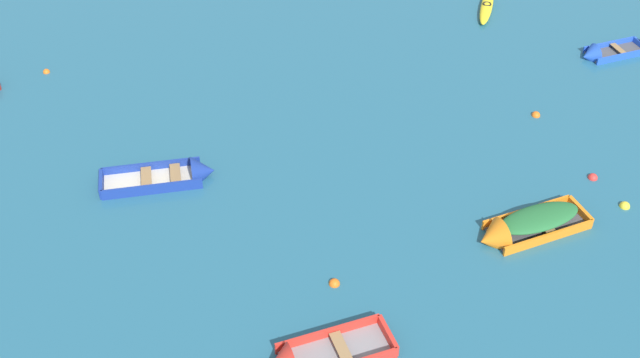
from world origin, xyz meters
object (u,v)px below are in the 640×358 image
Objects in this scene: mooring_buoy_outer_edge at (536,116)px; mooring_buoy_central at (593,178)px; mooring_buoy_near_foreground at (334,284)px; mooring_buoy_between_boats_left at (624,206)px; kayak_yellow_near_left at (487,7)px; mooring_buoy_between_boats_right at (47,72)px; rowboat_deep_blue_foreground_center at (182,175)px; rowboat_orange_cluster_inner at (521,228)px; rowboat_blue_far_right at (601,54)px.

mooring_buoy_central is (0.43, -4.40, 0.00)m from mooring_buoy_outer_edge.
mooring_buoy_between_boats_left reaches higher than mooring_buoy_near_foreground.
kayak_yellow_near_left is 22.22m from mooring_buoy_between_boats_right.
mooring_buoy_near_foreground is 11.76m from mooring_buoy_central.
mooring_buoy_outer_edge is 0.97× the size of mooring_buoy_central.
rowboat_deep_blue_foreground_center is 11.60× the size of mooring_buoy_central.
rowboat_orange_cluster_inner reaches higher than rowboat_deep_blue_foreground_center.
rowboat_blue_far_right is 10.96× the size of mooring_buoy_between_boats_right.
mooring_buoy_outer_edge is at bearing 95.56° from mooring_buoy_central.
rowboat_deep_blue_foreground_center is 11.12× the size of mooring_buoy_between_boats_left.
rowboat_deep_blue_foreground_center reaches higher than mooring_buoy_between_boats_right.
mooring_buoy_central is (-0.39, 1.81, 0.00)m from mooring_buoy_between_boats_left.
rowboat_deep_blue_foreground_center is at bearing -149.54° from kayak_yellow_near_left.
mooring_buoy_between_boats_left reaches higher than mooring_buoy_outer_edge.
kayak_yellow_near_left is at bearing 2.05° from mooring_buoy_between_boats_right.
mooring_buoy_between_boats_right is at bearing 148.85° from mooring_buoy_central.
rowboat_blue_far_right reaches higher than kayak_yellow_near_left.
rowboat_deep_blue_foreground_center reaches higher than rowboat_blue_far_right.
kayak_yellow_near_left is 0.79× the size of rowboat_orange_cluster_inner.
rowboat_orange_cluster_inner is 12.01× the size of mooring_buoy_outer_edge.
rowboat_blue_far_right is 9.30m from mooring_buoy_central.
kayak_yellow_near_left is 9.52× the size of mooring_buoy_outer_edge.
rowboat_blue_far_right reaches higher than mooring_buoy_central.
mooring_buoy_between_boats_left is (-0.60, -15.42, -0.17)m from kayak_yellow_near_left.
mooring_buoy_near_foreground is 0.95× the size of mooring_buoy_between_boats_left.
rowboat_blue_far_right is (3.60, -5.53, -0.01)m from kayak_yellow_near_left.
mooring_buoy_outer_edge is (15.44, 0.70, -0.21)m from rowboat_deep_blue_foreground_center.
rowboat_blue_far_right is at bearing -56.93° from kayak_yellow_near_left.
kayak_yellow_near_left is 6.59m from rowboat_blue_far_right.
rowboat_blue_far_right reaches higher than mooring_buoy_outer_edge.
rowboat_blue_far_right reaches higher than mooring_buoy_near_foreground.
rowboat_deep_blue_foreground_center is at bearing 166.86° from mooring_buoy_central.
mooring_buoy_central is at bearing -31.15° from mooring_buoy_between_boats_right.
mooring_buoy_between_boats_left is 1.08× the size of mooring_buoy_outer_edge.
rowboat_orange_cluster_inner reaches higher than mooring_buoy_between_boats_left.
mooring_buoy_near_foreground is at bearing -164.78° from mooring_buoy_central.
mooring_buoy_outer_edge is (-0.82, 6.21, 0.00)m from mooring_buoy_between_boats_left.
rowboat_orange_cluster_inner is 11.69× the size of mooring_buoy_near_foreground.
rowboat_blue_far_right is 9.05× the size of mooring_buoy_central.
rowboat_orange_cluster_inner reaches higher than rowboat_blue_far_right.
rowboat_blue_far_right is 8.68× the size of mooring_buoy_between_boats_left.
rowboat_blue_far_right is 13.55m from rowboat_orange_cluster_inner.
rowboat_orange_cluster_inner is 4.73m from mooring_buoy_central.
mooring_buoy_central reaches higher than mooring_buoy_near_foreground.
rowboat_orange_cluster_inner is 7.28m from mooring_buoy_near_foreground.
rowboat_blue_far_right is at bearing 49.93° from rowboat_orange_cluster_inner.
rowboat_orange_cluster_inner is 14.08× the size of mooring_buoy_between_boats_right.
mooring_buoy_near_foreground reaches higher than mooring_buoy_between_boats_right.
kayak_yellow_near_left is at bearing 85.83° from mooring_buoy_central.
kayak_yellow_near_left is 16.70m from rowboat_orange_cluster_inner.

